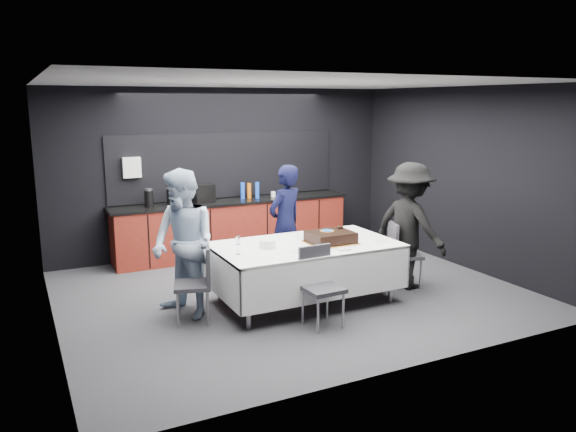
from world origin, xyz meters
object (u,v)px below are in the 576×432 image
object	(u,v)px
party_table	(305,254)
cake_assembly	(331,237)
person_left	(184,244)
plate_stack	(268,244)
champagne_flute	(238,241)
chair_right	(400,249)
person_right	(410,226)
chair_near	(319,280)
chair_left	(199,278)
person_center	(285,224)

from	to	relation	value
party_table	cake_assembly	distance (m)	0.39
cake_assembly	person_left	xyz separation A→B (m)	(-1.84, 0.33, 0.04)
party_table	plate_stack	xyz separation A→B (m)	(-0.52, 0.02, 0.19)
champagne_flute	chair_right	size ratio (longest dim) A/B	0.24
person_left	party_table	bearing A→B (deg)	59.99
plate_stack	chair_right	bearing A→B (deg)	-1.80
party_table	person_left	bearing A→B (deg)	172.04
person_right	chair_near	bearing A→B (deg)	95.55
champagne_flute	party_table	bearing A→B (deg)	6.15
party_table	person_right	distance (m)	1.60
champagne_flute	chair_near	world-z (taller)	champagne_flute
champagne_flute	chair_near	xyz separation A→B (m)	(0.76, -0.63, -0.40)
chair_near	person_left	bearing A→B (deg)	144.54
cake_assembly	chair_left	distance (m)	1.77
person_left	person_right	world-z (taller)	person_left
champagne_flute	person_right	distance (m)	2.55
cake_assembly	chair_right	xyz separation A→B (m)	(1.18, 0.07, -0.32)
cake_assembly	chair_near	bearing A→B (deg)	-129.60
party_table	champagne_flute	bearing A→B (deg)	-173.85
cake_assembly	chair_near	distance (m)	0.87
cake_assembly	chair_right	size ratio (longest dim) A/B	0.65
plate_stack	person_right	size ratio (longest dim) A/B	0.12
champagne_flute	person_center	size ratio (longest dim) A/B	0.13
plate_stack	chair_right	size ratio (longest dim) A/B	0.22
plate_stack	person_center	size ratio (longest dim) A/B	0.12
person_left	chair_left	bearing A→B (deg)	-1.28
cake_assembly	plate_stack	distance (m)	0.84
person_left	person_right	distance (m)	3.13
plate_stack	chair_left	xyz separation A→B (m)	(-0.92, -0.07, -0.30)
champagne_flute	chair_left	bearing A→B (deg)	172.58
plate_stack	chair_near	xyz separation A→B (m)	(0.31, -0.76, -0.30)
person_left	person_right	size ratio (longest dim) A/B	1.02
party_table	person_center	size ratio (longest dim) A/B	1.37
chair_left	chair_near	size ratio (longest dim) A/B	1.00
chair_near	person_center	distance (m)	1.72
chair_right	person_center	size ratio (longest dim) A/B	0.55
plate_stack	person_left	bearing A→B (deg)	169.42
person_left	person_center	bearing A→B (deg)	90.46
cake_assembly	person_right	xyz separation A→B (m)	(1.27, 0.01, 0.02)
champagne_flute	person_left	bearing A→B (deg)	150.91
chair_left	person_center	distance (m)	1.89
cake_assembly	person_right	size ratio (longest dim) A/B	0.34
chair_near	party_table	bearing A→B (deg)	74.47
person_center	chair_right	bearing A→B (deg)	121.28
chair_left	person_center	bearing A→B (deg)	30.95
plate_stack	person_right	distance (m)	2.11
party_table	person_center	xyz separation A→B (m)	(0.16, 0.92, 0.21)
champagne_flute	person_right	bearing A→B (deg)	0.01
plate_stack	chair_right	xyz separation A→B (m)	(2.01, -0.06, -0.30)
chair_right	chair_near	distance (m)	1.83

